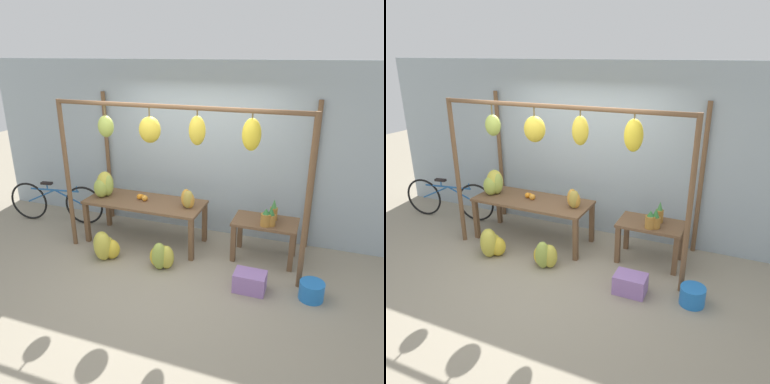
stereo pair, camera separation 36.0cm
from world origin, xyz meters
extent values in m
plane|color=gray|center=(0.00, 0.00, 0.00)|extent=(20.00, 20.00, 0.00)
cube|color=#99A8B2|center=(0.00, 1.59, 1.40)|extent=(8.00, 0.08, 2.80)
cylinder|color=brown|center=(-1.74, 0.36, 1.14)|extent=(0.07, 0.07, 2.28)
cylinder|color=brown|center=(1.74, 0.36, 1.14)|extent=(0.07, 0.07, 2.28)
cylinder|color=brown|center=(-1.74, 1.50, 1.14)|extent=(0.07, 0.07, 2.28)
cylinder|color=brown|center=(1.74, 1.50, 1.14)|extent=(0.07, 0.07, 2.28)
cylinder|color=brown|center=(0.00, 0.36, 2.25)|extent=(3.49, 0.06, 0.06)
cylinder|color=brown|center=(-1.00, 0.36, 2.16)|extent=(0.02, 0.02, 0.13)
ellipsoid|color=#9EB247|center=(-1.00, 0.36, 1.94)|extent=(0.22, 0.20, 0.30)
cylinder|color=brown|center=(-0.34, 0.36, 2.17)|extent=(0.02, 0.02, 0.11)
ellipsoid|color=gold|center=(-0.34, 0.36, 1.94)|extent=(0.29, 0.26, 0.35)
cylinder|color=brown|center=(0.32, 0.36, 2.19)|extent=(0.02, 0.02, 0.06)
ellipsoid|color=gold|center=(0.32, 0.36, 1.97)|extent=(0.22, 0.19, 0.37)
cylinder|color=brown|center=(1.01, 0.36, 2.20)|extent=(0.02, 0.02, 0.05)
ellipsoid|color=yellow|center=(1.01, 0.36, 1.97)|extent=(0.23, 0.21, 0.40)
cube|color=brown|center=(-0.70, 0.83, 0.68)|extent=(1.88, 0.74, 0.04)
cube|color=brown|center=(-1.59, 0.51, 0.33)|extent=(0.07, 0.07, 0.66)
cube|color=brown|center=(0.19, 0.51, 0.33)|extent=(0.07, 0.07, 0.66)
cube|color=brown|center=(-1.59, 1.15, 0.33)|extent=(0.07, 0.07, 0.66)
cube|color=brown|center=(0.19, 1.15, 0.33)|extent=(0.07, 0.07, 0.66)
cube|color=brown|center=(1.18, 0.92, 0.59)|extent=(0.92, 0.55, 0.04)
cube|color=brown|center=(0.77, 0.70, 0.29)|extent=(0.07, 0.07, 0.57)
cube|color=brown|center=(1.59, 0.70, 0.29)|extent=(0.07, 0.07, 0.57)
cube|color=brown|center=(0.77, 1.15, 0.29)|extent=(0.07, 0.07, 0.57)
cube|color=brown|center=(1.59, 1.15, 0.29)|extent=(0.07, 0.07, 0.57)
ellipsoid|color=#9EB247|center=(-1.38, 0.83, 0.89)|extent=(0.31, 0.31, 0.38)
ellipsoid|color=gold|center=(-1.41, 0.84, 0.90)|extent=(0.30, 0.33, 0.41)
ellipsoid|color=gold|center=(-1.42, 0.83, 0.87)|extent=(0.22, 0.24, 0.34)
ellipsoid|color=#9EB247|center=(-1.44, 0.74, 0.86)|extent=(0.26, 0.24, 0.31)
sphere|color=orange|center=(-0.71, 0.83, 0.75)|extent=(0.10, 0.10, 0.10)
sphere|color=orange|center=(-0.70, 0.83, 0.74)|extent=(0.07, 0.07, 0.07)
sphere|color=orange|center=(-0.81, 0.87, 0.75)|extent=(0.09, 0.09, 0.09)
sphere|color=orange|center=(-0.79, 0.91, 0.74)|extent=(0.07, 0.07, 0.07)
sphere|color=orange|center=(-0.70, 0.85, 0.74)|extent=(0.08, 0.08, 0.08)
cylinder|color=#A3702D|center=(1.20, 0.76, 0.70)|extent=(0.14, 0.14, 0.18)
cone|color=#337538|center=(1.20, 0.76, 0.83)|extent=(0.10, 0.10, 0.08)
cylinder|color=#A3702D|center=(1.27, 0.80, 0.69)|extent=(0.14, 0.14, 0.16)
cone|color=#337538|center=(1.27, 0.80, 0.84)|extent=(0.10, 0.10, 0.13)
cylinder|color=#A3702D|center=(1.28, 1.00, 0.71)|extent=(0.11, 0.11, 0.19)
cone|color=#428442|center=(1.28, 1.00, 0.86)|extent=(0.08, 0.08, 0.13)
ellipsoid|color=gold|center=(-0.94, 0.16, 0.15)|extent=(0.27, 0.25, 0.30)
ellipsoid|color=gold|center=(-1.04, 0.23, 0.15)|extent=(0.20, 0.22, 0.29)
ellipsoid|color=gold|center=(-1.13, 0.19, 0.19)|extent=(0.34, 0.34, 0.39)
ellipsoid|color=#9EB247|center=(-1.10, 0.12, 0.18)|extent=(0.31, 0.31, 0.37)
ellipsoid|color=gold|center=(-1.04, 0.08, 0.22)|extent=(0.34, 0.35, 0.43)
ellipsoid|color=gold|center=(-0.06, 0.18, 0.18)|extent=(0.25, 0.23, 0.35)
ellipsoid|color=gold|center=(-0.13, 0.27, 0.15)|extent=(0.25, 0.26, 0.30)
ellipsoid|color=gold|center=(-0.21, 0.19, 0.15)|extent=(0.27, 0.25, 0.31)
ellipsoid|color=#9EB247|center=(-0.15, 0.12, 0.21)|extent=(0.28, 0.27, 0.41)
cube|color=#9970B7|center=(1.15, 0.06, 0.13)|extent=(0.41, 0.28, 0.26)
cylinder|color=blue|center=(1.91, 0.13, 0.12)|extent=(0.31, 0.31, 0.24)
torus|color=black|center=(-3.09, 0.89, 0.35)|extent=(0.70, 0.15, 0.71)
torus|color=black|center=(-2.03, 1.05, 0.35)|extent=(0.70, 0.15, 0.71)
cylinder|color=#235B9E|center=(-2.56, 0.97, 0.61)|extent=(0.91, 0.17, 0.03)
cylinder|color=#235B9E|center=(-2.82, 0.93, 0.48)|extent=(0.55, 0.11, 0.28)
cylinder|color=#235B9E|center=(-2.29, 1.01, 0.48)|extent=(0.55, 0.11, 0.28)
cylinder|color=#235B9E|center=(-2.69, 0.95, 0.66)|extent=(0.02, 0.02, 0.10)
cube|color=black|center=(-2.69, 0.95, 0.73)|extent=(0.21, 0.11, 0.04)
cylinder|color=#235B9E|center=(-2.13, 1.04, 0.66)|extent=(0.02, 0.02, 0.10)
ellipsoid|color=gold|center=(-0.01, 0.82, 0.85)|extent=(0.16, 0.18, 0.29)
ellipsoid|color=#B2993D|center=(0.05, 0.80, 0.84)|extent=(0.19, 0.18, 0.28)
ellipsoid|color=gold|center=(0.06, 0.80, 0.83)|extent=(0.16, 0.14, 0.25)
ellipsoid|color=#B2993D|center=(0.03, 0.78, 0.84)|extent=(0.16, 0.15, 0.28)
camera|label=1|loc=(1.84, -4.06, 2.90)|focal=35.00mm
camera|label=2|loc=(2.17, -3.92, 2.90)|focal=35.00mm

